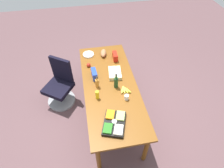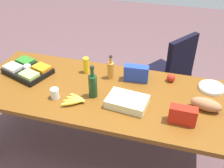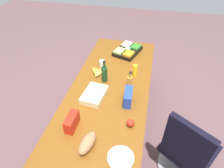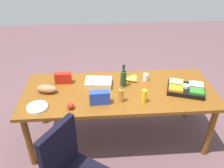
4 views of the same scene
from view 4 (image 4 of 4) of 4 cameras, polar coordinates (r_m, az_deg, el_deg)
ground_plane at (r=3.25m, az=1.49°, el=-12.74°), size 10.00×10.00×0.00m
conference_table at (r=2.81m, az=1.69°, el=-2.79°), size 2.28×0.92×0.76m
chip_bag_red at (r=2.94m, az=-11.93°, el=1.48°), size 0.20×0.08×0.14m
paper_cup at (r=2.97m, az=8.26°, el=1.65°), size 0.08×0.08×0.09m
sheet_cake at (r=2.85m, az=-3.36°, el=0.33°), size 0.34×0.25×0.07m
veggie_tray at (r=2.87m, az=17.70°, el=-1.09°), size 0.49×0.42×0.09m
banana_bunch at (r=2.96m, az=4.78°, el=1.37°), size 0.19×0.19×0.04m
mustard_bottle at (r=2.56m, az=7.93°, el=-2.98°), size 0.07×0.07×0.15m
bread_loaf at (r=2.81m, az=-15.77°, el=-1.17°), size 0.26×0.15×0.10m
wine_bottle at (r=2.79m, az=2.82°, el=1.45°), size 0.08×0.08×0.29m
paper_plate_stack at (r=2.60m, az=-17.95°, el=-5.50°), size 0.24×0.24×0.03m
dressing_bottle at (r=2.54m, az=2.29°, el=-2.66°), size 0.06×0.06×0.23m
apple_red at (r=2.50m, az=-10.17°, el=-5.30°), size 0.08×0.08×0.08m
chip_bag_blue at (r=2.52m, az=-3.09°, el=-3.38°), size 0.22×0.09×0.15m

